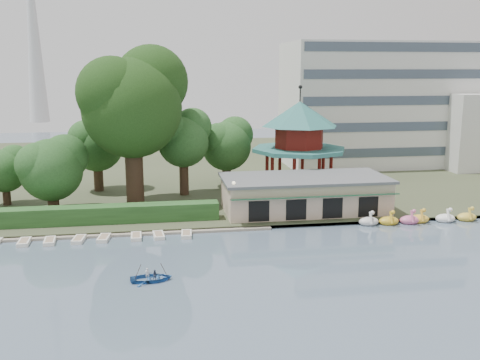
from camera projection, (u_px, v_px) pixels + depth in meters
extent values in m
plane|color=slate|center=(252.00, 300.00, 37.98)|extent=(220.00, 220.00, 0.00)
cube|color=#424930|center=(196.00, 168.00, 88.23)|extent=(220.00, 70.00, 0.40)
cube|color=gray|center=(222.00, 228.00, 54.68)|extent=(220.00, 0.60, 0.30)
cube|color=gray|center=(101.00, 234.00, 52.75)|extent=(34.00, 1.60, 0.24)
cube|color=#CEB196|center=(304.00, 195.00, 60.34)|extent=(18.00, 8.00, 3.60)
cube|color=#595B5E|center=(305.00, 178.00, 59.94)|extent=(18.60, 8.60, 0.30)
cube|color=#194C2D|center=(316.00, 197.00, 56.02)|extent=(18.00, 1.59, 0.45)
cylinder|color=#CEB196|center=(298.00, 186.00, 70.56)|extent=(10.40, 10.40, 1.20)
cylinder|color=#2A6C67|center=(299.00, 150.00, 69.58)|extent=(12.40, 12.40, 0.50)
cylinder|color=maroon|center=(299.00, 137.00, 69.24)|extent=(6.40, 6.40, 2.80)
cone|color=#2A6C67|center=(300.00, 114.00, 68.63)|extent=(10.00, 10.00, 3.20)
cylinder|color=black|center=(300.00, 94.00, 68.12)|extent=(0.16, 0.16, 1.80)
cube|color=silver|center=(376.00, 104.00, 88.82)|extent=(30.00, 14.00, 20.00)
cone|color=silver|center=(33.00, 22.00, 160.82)|extent=(6.00, 6.00, 60.00)
cube|color=#2A5724|center=(74.00, 215.00, 55.24)|extent=(30.00, 2.00, 1.80)
cylinder|color=black|center=(234.00, 202.00, 56.10)|extent=(0.12, 0.12, 4.00)
sphere|color=beige|center=(234.00, 183.00, 55.67)|extent=(0.36, 0.36, 0.36)
cylinder|color=#3A281C|center=(134.00, 166.00, 62.67)|extent=(2.08, 2.08, 9.15)
sphere|color=#1E3F14|center=(132.00, 108.00, 61.29)|extent=(11.53, 11.53, 11.53)
sphere|color=#1E3F14|center=(151.00, 82.00, 62.72)|extent=(8.65, 8.65, 8.65)
sphere|color=#1E3F14|center=(112.00, 92.00, 59.49)|extent=(8.07, 8.07, 8.07)
cylinder|color=#3A281C|center=(53.00, 195.00, 59.89)|extent=(1.25, 1.25, 3.83)
sphere|color=#2A5724|center=(51.00, 170.00, 59.32)|extent=(6.94, 6.94, 6.94)
sphere|color=#2A5724|center=(65.00, 157.00, 60.29)|extent=(5.21, 5.21, 5.21)
sphere|color=#2A5724|center=(38.00, 165.00, 58.30)|extent=(4.86, 4.86, 4.86)
cylinder|color=#3A281C|center=(6.00, 191.00, 62.90)|extent=(0.91, 0.91, 3.29)
sphere|color=#2A5724|center=(4.00, 171.00, 62.40)|extent=(5.05, 5.05, 5.05)
sphere|color=#2A5724|center=(14.00, 161.00, 63.07)|extent=(3.79, 3.79, 3.79)
cylinder|color=#3A281C|center=(184.00, 173.00, 67.83)|extent=(1.16, 1.16, 5.48)
sphere|color=#2A5724|center=(183.00, 142.00, 67.00)|extent=(6.43, 6.43, 6.43)
sphere|color=#2A5724|center=(193.00, 127.00, 67.77)|extent=(4.82, 4.82, 4.82)
sphere|color=#2A5724|center=(174.00, 134.00, 65.98)|extent=(4.50, 4.50, 4.50)
cylinder|color=#3A281C|center=(227.00, 170.00, 72.72)|extent=(1.20, 1.20, 4.47)
sphere|color=#2A5724|center=(226.00, 146.00, 72.04)|extent=(6.64, 6.64, 6.64)
sphere|color=#2A5724|center=(235.00, 135.00, 72.92)|extent=(4.98, 4.98, 4.98)
sphere|color=#2A5724|center=(218.00, 140.00, 71.04)|extent=(4.65, 4.65, 4.65)
cylinder|color=#3A281C|center=(98.00, 172.00, 70.07)|extent=(1.23, 1.23, 4.87)
sphere|color=#2A5724|center=(97.00, 145.00, 69.34)|extent=(6.81, 6.81, 6.81)
sphere|color=#2A5724|center=(108.00, 132.00, 70.22)|extent=(5.11, 5.11, 5.11)
sphere|color=#2A5724|center=(86.00, 139.00, 68.30)|extent=(4.77, 4.77, 4.77)
ellipsoid|color=silver|center=(369.00, 222.00, 56.40)|extent=(2.16, 1.44, 0.99)
cylinder|color=silver|center=(371.00, 218.00, 55.76)|extent=(0.26, 0.79, 1.29)
sphere|color=silver|center=(372.00, 213.00, 55.34)|extent=(0.44, 0.44, 0.44)
ellipsoid|color=gold|center=(389.00, 221.00, 56.57)|extent=(2.16, 1.44, 0.99)
cylinder|color=gold|center=(391.00, 217.00, 55.93)|extent=(0.26, 0.79, 1.29)
sphere|color=gold|center=(393.00, 212.00, 55.51)|extent=(0.44, 0.44, 0.44)
ellipsoid|color=#D46695|center=(409.00, 220.00, 56.94)|extent=(2.16, 1.44, 0.99)
cylinder|color=#D46695|center=(412.00, 216.00, 56.29)|extent=(0.26, 0.79, 1.29)
sphere|color=#D46695|center=(414.00, 211.00, 55.87)|extent=(0.44, 0.44, 0.44)
ellipsoid|color=gold|center=(419.00, 219.00, 57.32)|extent=(2.16, 1.44, 0.99)
cylinder|color=gold|center=(422.00, 215.00, 56.68)|extent=(0.26, 0.79, 1.29)
sphere|color=gold|center=(424.00, 210.00, 56.26)|extent=(0.44, 0.44, 0.44)
ellipsoid|color=white|center=(445.00, 218.00, 57.58)|extent=(2.16, 1.44, 0.99)
cylinder|color=white|center=(448.00, 215.00, 56.93)|extent=(0.26, 0.79, 1.29)
sphere|color=white|center=(450.00, 210.00, 56.51)|extent=(0.44, 0.44, 0.44)
ellipsoid|color=gold|center=(467.00, 217.00, 58.04)|extent=(2.16, 1.44, 0.99)
cylinder|color=gold|center=(470.00, 214.00, 57.40)|extent=(0.26, 0.79, 1.29)
sphere|color=gold|center=(472.00, 209.00, 56.98)|extent=(0.44, 0.44, 0.44)
cube|color=white|center=(24.00, 242.00, 50.23)|extent=(1.10, 2.34, 0.36)
cube|color=white|center=(50.00, 241.00, 50.51)|extent=(1.19, 2.37, 0.36)
cube|color=white|center=(79.00, 239.00, 51.02)|extent=(1.21, 2.38, 0.36)
cube|color=white|center=(104.00, 238.00, 51.41)|extent=(1.25, 2.40, 0.36)
cube|color=white|center=(136.00, 236.00, 51.91)|extent=(1.06, 2.32, 0.36)
cube|color=white|center=(159.00, 235.00, 52.27)|extent=(1.20, 2.38, 0.36)
cube|color=white|center=(186.00, 234.00, 52.61)|extent=(1.16, 2.37, 0.36)
imported|color=#295D9E|center=(151.00, 275.00, 41.42)|extent=(4.65, 3.42, 0.94)
imported|color=white|center=(147.00, 273.00, 41.55)|extent=(0.33, 0.23, 0.89)
imported|color=#343D54|center=(155.00, 275.00, 41.26)|extent=(0.43, 0.34, 0.86)
cylinder|color=#3A281C|center=(136.00, 277.00, 41.26)|extent=(0.94, 0.29, 2.01)
cylinder|color=#3A281C|center=(167.00, 276.00, 41.62)|extent=(0.94, 0.29, 2.01)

